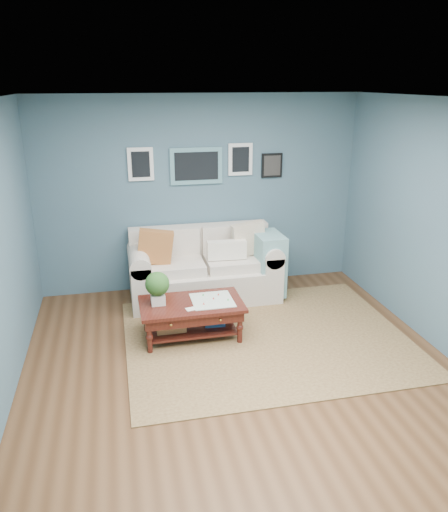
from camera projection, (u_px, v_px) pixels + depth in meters
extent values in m
plane|color=brown|center=(244.00, 375.00, 5.12)|extent=(5.00, 5.00, 0.00)
plane|color=white|center=(249.00, 100.00, 4.22)|extent=(5.00, 5.00, 0.00)
cube|color=#435E6B|center=(200.00, 194.00, 6.97)|extent=(4.50, 0.02, 2.70)
cube|color=#435E6B|center=(382.00, 417.00, 2.37)|extent=(4.50, 0.02, 2.70)
cube|color=#588B94|center=(196.00, 166.00, 6.80)|extent=(0.72, 0.03, 0.50)
cube|color=black|center=(197.00, 166.00, 6.79)|extent=(0.60, 0.01, 0.38)
cube|color=white|center=(141.00, 164.00, 6.63)|extent=(0.34, 0.03, 0.44)
cube|color=white|center=(240.00, 159.00, 6.91)|extent=(0.34, 0.03, 0.44)
cube|color=black|center=(272.00, 165.00, 7.03)|extent=(0.30, 0.03, 0.34)
cube|color=brown|center=(266.00, 337.00, 5.85)|extent=(3.24, 2.59, 0.01)
cube|color=beige|center=(204.00, 283.00, 6.87)|extent=(1.49, 0.92, 0.44)
cube|color=beige|center=(199.00, 242.00, 7.04)|extent=(1.95, 0.23, 0.50)
cube|color=beige|center=(140.00, 281.00, 6.65)|extent=(0.25, 0.92, 0.65)
cube|color=beige|center=(265.00, 271.00, 7.01)|extent=(0.25, 0.92, 0.65)
cylinder|color=beige|center=(139.00, 258.00, 6.55)|extent=(0.27, 0.92, 0.27)
cylinder|color=beige|center=(266.00, 249.00, 6.90)|extent=(0.27, 0.92, 0.27)
cube|color=beige|center=(175.00, 267.00, 6.63)|extent=(0.76, 0.59, 0.14)
cube|color=beige|center=(233.00, 263.00, 6.79)|extent=(0.76, 0.59, 0.14)
cube|color=beige|center=(172.00, 242.00, 6.82)|extent=(0.76, 0.13, 0.38)
cube|color=beige|center=(229.00, 238.00, 6.98)|extent=(0.76, 0.13, 0.38)
cube|color=#B74A27|center=(155.00, 247.00, 6.49)|extent=(0.51, 0.18, 0.50)
cube|color=beige|center=(249.00, 239.00, 6.82)|extent=(0.50, 0.19, 0.48)
cube|color=#EEE5CE|center=(227.00, 250.00, 6.67)|extent=(0.52, 0.13, 0.25)
cube|color=#76A5A4|center=(268.00, 263.00, 6.84)|extent=(0.36, 0.58, 0.84)
cube|color=black|center=(191.00, 304.00, 5.74)|extent=(1.18, 0.69, 0.04)
cube|color=black|center=(191.00, 310.00, 5.77)|extent=(1.11, 0.61, 0.12)
cube|color=black|center=(192.00, 328.00, 5.84)|extent=(1.01, 0.52, 0.02)
sphere|color=gold|center=(171.00, 325.00, 5.42)|extent=(0.03, 0.03, 0.03)
sphere|color=gold|center=(221.00, 320.00, 5.53)|extent=(0.03, 0.03, 0.03)
cylinder|color=black|center=(149.00, 337.00, 5.46)|extent=(0.06, 0.06, 0.40)
cylinder|color=black|center=(240.00, 327.00, 5.68)|extent=(0.06, 0.06, 0.40)
cylinder|color=black|center=(146.00, 316.00, 5.95)|extent=(0.06, 0.06, 0.40)
cylinder|color=black|center=(229.00, 308.00, 6.16)|extent=(0.06, 0.06, 0.40)
cube|color=silver|center=(158.00, 299.00, 5.68)|extent=(0.16, 0.16, 0.12)
sphere|color=#1F4D1A|center=(157.00, 284.00, 5.62)|extent=(0.28, 0.28, 0.28)
cube|color=beige|center=(212.00, 300.00, 5.78)|extent=(0.47, 0.47, 0.01)
cube|color=#A9724F|center=(171.00, 322.00, 5.76)|extent=(0.34, 0.24, 0.20)
cube|color=#214D83|center=(215.00, 320.00, 5.90)|extent=(0.24, 0.18, 0.11)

